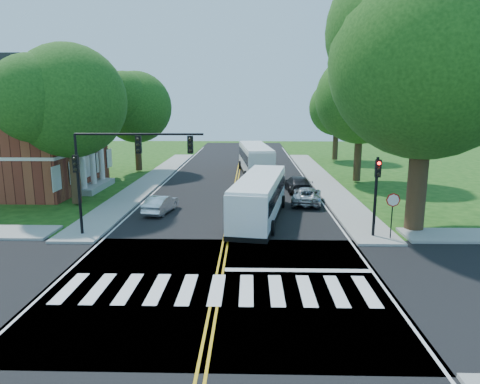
{
  "coord_description": "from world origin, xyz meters",
  "views": [
    {
      "loc": [
        1.33,
        -16.56,
        7.34
      ],
      "look_at": [
        0.74,
        7.41,
        2.4
      ],
      "focal_mm": 32.0,
      "sensor_mm": 36.0,
      "label": 1
    }
  ],
  "objects_px": {
    "bus_lead": "(260,197)",
    "hatchback": "(161,204)",
    "signal_nw": "(119,160)",
    "suv": "(307,195)",
    "bus_follow": "(255,159)",
    "signal_ne": "(376,186)",
    "dark_sedan": "(297,184)"
  },
  "relations": [
    {
      "from": "signal_nw",
      "to": "hatchback",
      "type": "distance_m",
      "value": 6.61
    },
    {
      "from": "hatchback",
      "to": "suv",
      "type": "xyz_separation_m",
      "value": [
        10.35,
        3.05,
        0.01
      ]
    },
    {
      "from": "bus_follow",
      "to": "suv",
      "type": "distance_m",
      "value": 14.13
    },
    {
      "from": "hatchback",
      "to": "suv",
      "type": "relative_size",
      "value": 0.82
    },
    {
      "from": "signal_nw",
      "to": "bus_lead",
      "type": "bearing_deg",
      "value": 26.37
    },
    {
      "from": "bus_lead",
      "to": "hatchback",
      "type": "distance_m",
      "value": 6.94
    },
    {
      "from": "bus_lead",
      "to": "hatchback",
      "type": "height_order",
      "value": "bus_lead"
    },
    {
      "from": "bus_lead",
      "to": "bus_follow",
      "type": "distance_m",
      "value": 18.11
    },
    {
      "from": "signal_nw",
      "to": "signal_ne",
      "type": "height_order",
      "value": "signal_nw"
    },
    {
      "from": "suv",
      "to": "dark_sedan",
      "type": "xyz_separation_m",
      "value": [
        -0.22,
        4.36,
        0.05
      ]
    },
    {
      "from": "dark_sedan",
      "to": "bus_lead",
      "type": "bearing_deg",
      "value": 64.69
    },
    {
      "from": "suv",
      "to": "signal_nw",
      "type": "bearing_deg",
      "value": 45.29
    },
    {
      "from": "signal_nw",
      "to": "signal_ne",
      "type": "distance_m",
      "value": 14.13
    },
    {
      "from": "signal_nw",
      "to": "hatchback",
      "type": "relative_size",
      "value": 1.93
    },
    {
      "from": "signal_ne",
      "to": "dark_sedan",
      "type": "height_order",
      "value": "signal_ne"
    },
    {
      "from": "bus_follow",
      "to": "signal_nw",
      "type": "bearing_deg",
      "value": 65.11
    },
    {
      "from": "signal_nw",
      "to": "bus_follow",
      "type": "bearing_deg",
      "value": 70.7
    },
    {
      "from": "signal_ne",
      "to": "bus_follow",
      "type": "height_order",
      "value": "signal_ne"
    },
    {
      "from": "signal_nw",
      "to": "bus_lead",
      "type": "height_order",
      "value": "signal_nw"
    },
    {
      "from": "signal_ne",
      "to": "suv",
      "type": "distance_m",
      "value": 9.08
    },
    {
      "from": "bus_lead",
      "to": "hatchback",
      "type": "relative_size",
      "value": 2.99
    },
    {
      "from": "dark_sedan",
      "to": "bus_follow",
      "type": "bearing_deg",
      "value": -73.61
    },
    {
      "from": "signal_nw",
      "to": "suv",
      "type": "distance_m",
      "value": 14.65
    },
    {
      "from": "hatchback",
      "to": "signal_nw",
      "type": "bearing_deg",
      "value": 88.93
    },
    {
      "from": "bus_follow",
      "to": "hatchback",
      "type": "xyz_separation_m",
      "value": [
        -6.63,
        -16.65,
        -1.02
      ]
    },
    {
      "from": "signal_nw",
      "to": "dark_sedan",
      "type": "relative_size",
      "value": 1.53
    },
    {
      "from": "bus_follow",
      "to": "dark_sedan",
      "type": "height_order",
      "value": "bus_follow"
    },
    {
      "from": "signal_ne",
      "to": "hatchback",
      "type": "distance_m",
      "value": 14.23
    },
    {
      "from": "signal_nw",
      "to": "bus_follow",
      "type": "relative_size",
      "value": 0.59
    },
    {
      "from": "signal_nw",
      "to": "bus_follow",
      "type": "distance_m",
      "value": 23.45
    },
    {
      "from": "hatchback",
      "to": "suv",
      "type": "bearing_deg",
      "value": -153.33
    },
    {
      "from": "signal_nw",
      "to": "suv",
      "type": "xyz_separation_m",
      "value": [
        11.42,
        8.38,
        -3.74
      ]
    }
  ]
}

